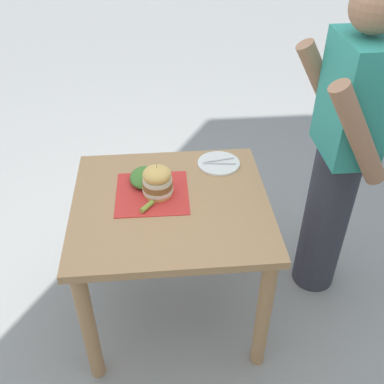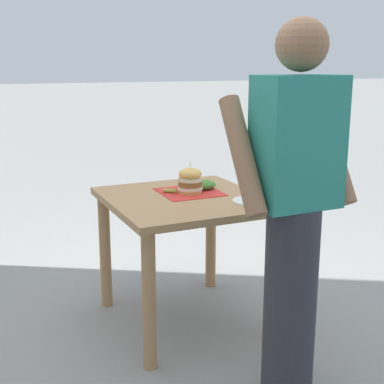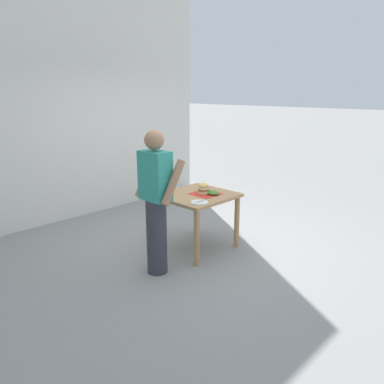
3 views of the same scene
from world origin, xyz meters
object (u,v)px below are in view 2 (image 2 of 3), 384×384
patio_table (185,220)px  diner_across_table (294,210)px  side_salad (202,185)px  sandwich (190,181)px  side_plate_with_forks (253,201)px  pickle_spear (170,191)px

patio_table → diner_across_table: diner_across_table is taller
side_salad → diner_across_table: bearing=89.1°
sandwich → side_salad: bearing=-148.2°
patio_table → side_plate_with_forks: size_ratio=4.18×
patio_table → diner_across_table: (-0.15, 0.84, 0.26)m
sandwich → diner_across_table: diner_across_table is taller
side_salad → patio_table: bearing=36.5°
pickle_spear → side_plate_with_forks: 0.50m
pickle_spear → side_salad: size_ratio=0.44×
side_salad → sandwich: bearing=31.8°
pickle_spear → side_plate_with_forks: (-0.34, 0.37, -0.01)m
diner_across_table → patio_table: bearing=-80.0°
patio_table → side_plate_with_forks: side_plate_with_forks is taller
sandwich → side_salad: 0.13m
sandwich → pickle_spear: sandwich is taller
pickle_spear → diner_across_table: (-0.19, 0.95, 0.10)m
patio_table → diner_across_table: 0.89m
diner_across_table → sandwich: bearing=-84.4°
side_salad → diner_across_table: (0.02, 0.96, 0.09)m
pickle_spear → sandwich: bearing=153.5°
sandwich → pickle_spear: 0.13m
patio_table → diner_across_table: bearing=100.0°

